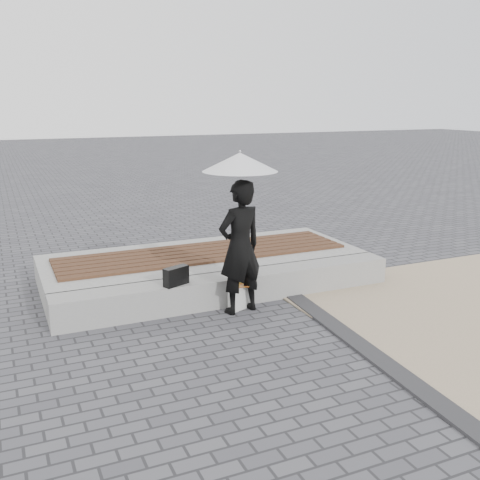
{
  "coord_description": "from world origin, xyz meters",
  "views": [
    {
      "loc": [
        -2.96,
        -5.3,
        2.78
      ],
      "look_at": [
        -0.06,
        1.2,
        1.0
      ],
      "focal_mm": 41.73,
      "sensor_mm": 36.0,
      "label": 1
    }
  ],
  "objects_px": {
    "woman": "(240,247)",
    "parasol": "(240,162)",
    "handbag": "(176,276)",
    "canvas_tote": "(240,296)",
    "seating_ledge": "(233,288)"
  },
  "relations": [
    {
      "from": "woman",
      "to": "parasol",
      "type": "relative_size",
      "value": 1.45
    },
    {
      "from": "handbag",
      "to": "canvas_tote",
      "type": "relative_size",
      "value": 1.02
    },
    {
      "from": "woman",
      "to": "canvas_tote",
      "type": "relative_size",
      "value": 5.18
    },
    {
      "from": "parasol",
      "to": "handbag",
      "type": "xyz_separation_m",
      "value": [
        -0.81,
        0.28,
        -1.5
      ]
    },
    {
      "from": "woman",
      "to": "canvas_tote",
      "type": "distance_m",
      "value": 0.74
    },
    {
      "from": "woman",
      "to": "canvas_tote",
      "type": "bearing_deg",
      "value": -125.25
    },
    {
      "from": "seating_ledge",
      "to": "canvas_tote",
      "type": "distance_m",
      "value": 0.3
    },
    {
      "from": "parasol",
      "to": "seating_ledge",
      "type": "bearing_deg",
      "value": 80.96
    },
    {
      "from": "seating_ledge",
      "to": "parasol",
      "type": "bearing_deg",
      "value": -99.04
    },
    {
      "from": "seating_ledge",
      "to": "parasol",
      "type": "xyz_separation_m",
      "value": [
        -0.06,
        -0.4,
        1.82
      ]
    },
    {
      "from": "seating_ledge",
      "to": "woman",
      "type": "xyz_separation_m",
      "value": [
        -0.06,
        -0.4,
        0.7
      ]
    },
    {
      "from": "handbag",
      "to": "seating_ledge",
      "type": "bearing_deg",
      "value": -14.69
    },
    {
      "from": "seating_ledge",
      "to": "handbag",
      "type": "distance_m",
      "value": 0.94
    },
    {
      "from": "woman",
      "to": "parasol",
      "type": "height_order",
      "value": "parasol"
    },
    {
      "from": "woman",
      "to": "handbag",
      "type": "relative_size",
      "value": 5.07
    }
  ]
}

